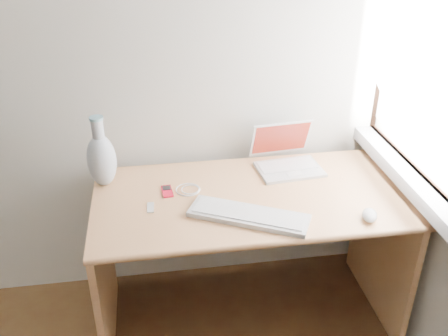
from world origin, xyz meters
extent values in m
cube|color=white|center=(1.75, 1.30, 1.32)|extent=(0.01, 0.90, 1.00)
cube|color=gray|center=(1.69, 1.30, 0.79)|extent=(0.10, 0.96, 0.06)
cube|color=white|center=(1.67, 1.30, 1.35)|extent=(0.02, 0.84, 0.92)
cube|color=tan|center=(1.02, 1.36, 0.70)|extent=(1.35, 0.68, 0.03)
cube|color=tan|center=(0.36, 1.36, 0.34)|extent=(0.03, 0.64, 0.69)
cube|color=tan|center=(1.68, 1.36, 0.34)|extent=(0.03, 0.64, 0.69)
cube|color=tan|center=(1.02, 1.68, 0.46)|extent=(1.30, 0.03, 0.45)
cube|color=silver|center=(1.25, 1.54, 0.72)|extent=(0.31, 0.23, 0.01)
cube|color=white|center=(1.25, 1.54, 0.73)|extent=(0.28, 0.14, 0.00)
cube|color=silver|center=(1.25, 1.64, 0.82)|extent=(0.30, 0.10, 0.19)
cube|color=maroon|center=(1.25, 1.64, 0.82)|extent=(0.28, 0.09, 0.16)
cube|color=silver|center=(0.98, 1.18, 0.73)|extent=(0.50, 0.35, 0.02)
cube|color=white|center=(0.98, 1.18, 0.74)|extent=(0.45, 0.30, 0.00)
ellipsoid|color=silver|center=(1.45, 1.10, 0.73)|extent=(0.09, 0.11, 0.03)
cube|color=#B80C25|center=(0.66, 1.43, 0.72)|extent=(0.05, 0.10, 0.01)
cube|color=black|center=(0.66, 1.43, 0.72)|extent=(0.04, 0.04, 0.00)
torus|color=silver|center=(0.76, 1.43, 0.72)|extent=(0.15, 0.15, 0.01)
cube|color=silver|center=(0.59, 1.31, 0.72)|extent=(0.03, 0.08, 0.01)
ellipsoid|color=silver|center=(0.39, 1.54, 0.84)|extent=(0.13, 0.13, 0.24)
cylinder|color=silver|center=(0.39, 1.54, 0.99)|extent=(0.05, 0.05, 0.10)
cylinder|color=#83BFD1|center=(0.39, 1.54, 1.04)|extent=(0.06, 0.06, 0.01)
camera|label=1|loc=(0.63, -0.45, 1.86)|focal=40.00mm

